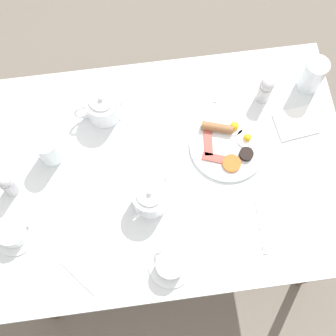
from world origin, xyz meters
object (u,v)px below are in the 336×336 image
Objects in this scene: teapot_near at (103,107)px; napkin_folded at (296,123)px; teacup_with_saucer_right at (12,234)px; water_glass_tall at (313,75)px; teapot_far at (151,198)px; teacup_with_saucer_left at (170,266)px; pepper_grinder at (7,184)px; salt_grinder at (265,89)px; fork_spare at (216,82)px; spoon_for_tea at (78,277)px; breakfast_plate at (228,144)px; knife_by_plate at (66,209)px; fork_by_plate at (262,228)px; water_glass_short at (49,149)px.

napkin_folded is at bearing -18.79° from teapot_near.
water_glass_tall is (0.41, -1.05, 0.04)m from teacup_with_saucer_right.
teapot_far is 1.21× the size of teacup_with_saucer_left.
pepper_grinder and salt_grinder have the same top height.
teapot_near reaches higher than teacup_with_saucer_left.
teapot_near is 1.27× the size of fork_spare.
teapot_near is 0.57m from spoon_for_tea.
pepper_grinder is at bearing 104.06° from salt_grinder.
pepper_grinder reaches higher than breakfast_plate.
breakfast_plate reaches higher than spoon_for_tea.
teacup_with_saucer_left is at bearing -91.08° from spoon_for_tea.
water_glass_tall is 0.17m from salt_grinder.
teacup_with_saucer_right is at bearing 122.25° from fork_spare.
knife_by_plate is 1.02× the size of fork_spare.
salt_grinder reaches higher than knife_by_plate.
napkin_folded is at bearing -61.74° from spoon_for_tea.
teacup_with_saucer_right is at bearing 106.46° from breakfast_plate.
fork_spare is at bearing -173.91° from teapot_far.
salt_grinder is 0.77× the size of fork_spare.
knife_by_plate is at bearing 76.73° from fork_by_plate.
teacup_with_saucer_left is 0.80× the size of fork_by_plate.
water_glass_short is at bearing 86.22° from breakfast_plate.
teapot_near is 1.65× the size of pepper_grinder.
napkin_folded is at bearing -128.55° from fork_spare.
spoon_for_tea is (-0.16, -0.19, -0.03)m from teacup_with_saucer_right.
pepper_grinder is 0.97× the size of spoon_for_tea.
teapot_far reaches higher than napkin_folded.
teapot_far is 0.22m from teacup_with_saucer_left.
fork_by_plate is (-0.08, -0.79, -0.03)m from teacup_with_saucer_right.
teapot_near is at bearing 44.67° from fork_by_plate.
teacup_with_saucer_left reaches higher than napkin_folded.
pepper_grinder reaches higher than spoon_for_tea.
water_glass_short reaches higher than spoon_for_tea.
salt_grinder is 0.80× the size of napkin_folded.
teacup_with_saucer_left is at bearing -126.45° from knife_by_plate.
pepper_grinder is at bearing 73.33° from fork_by_plate.
teapot_far is at bearing 120.34° from water_glass_tall.
breakfast_plate is at bearing 179.94° from fork_spare.
water_glass_short reaches higher than napkin_folded.
pepper_grinder is at bearing 31.67° from spoon_for_tea.
teacup_with_saucer_left is 0.81m from water_glass_tall.
fork_spare is at bearing 51.45° from napkin_folded.
teacup_with_saucer_left reaches higher than spoon_for_tea.
salt_grinder reaches higher than teacup_with_saucer_left.
teacup_with_saucer_right is 0.83× the size of knife_by_plate.
knife_by_plate is at bearing 111.14° from water_glass_tall.
teacup_with_saucer_left is 0.39m from knife_by_plate.
fork_spare is at bearing -21.94° from teacup_with_saucer_left.
teapot_near is 0.23m from water_glass_short.
pepper_grinder is 1.00× the size of salt_grinder.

